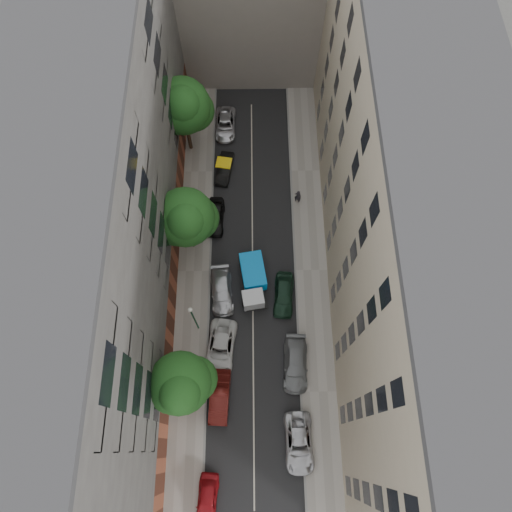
{
  "coord_description": "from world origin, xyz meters",
  "views": [
    {
      "loc": [
        0.17,
        -15.43,
        39.94
      ],
      "look_at": [
        0.31,
        -1.02,
        6.0
      ],
      "focal_mm": 32.0,
      "sensor_mm": 36.0,
      "label": 1
    }
  ],
  "objects_px": {
    "car_left_1": "(220,397)",
    "tree_near": "(182,385)",
    "tarp_truck": "(253,280)",
    "car_left_3": "(222,291)",
    "car_right_1": "(296,364)",
    "tree_far": "(184,108)",
    "car_left_4": "(215,217)",
    "tree_mid": "(187,219)",
    "pedestrian": "(298,196)",
    "car_right_0": "(299,443)",
    "car_right_2": "(284,295)",
    "car_left_6": "(225,124)",
    "lamp_post": "(193,317)",
    "car_left_2": "(221,348)",
    "car_left_0": "(207,501)",
    "car_left_5": "(224,169)"
  },
  "relations": [
    {
      "from": "tarp_truck",
      "to": "car_left_6",
      "type": "xyz_separation_m",
      "value": [
        -2.83,
        17.97,
        -0.62
      ]
    },
    {
      "from": "tarp_truck",
      "to": "car_left_1",
      "type": "height_order",
      "value": "tarp_truck"
    },
    {
      "from": "car_left_6",
      "to": "car_right_0",
      "type": "xyz_separation_m",
      "value": [
        6.4,
        -31.6,
        0.03
      ]
    },
    {
      "from": "car_left_3",
      "to": "car_right_0",
      "type": "distance_m",
      "value": 14.31
    },
    {
      "from": "car_left_4",
      "to": "tree_near",
      "type": "height_order",
      "value": "tree_near"
    },
    {
      "from": "car_left_5",
      "to": "car_right_1",
      "type": "relative_size",
      "value": 0.79
    },
    {
      "from": "car_right_1",
      "to": "tree_far",
      "type": "xyz_separation_m",
      "value": [
        -9.9,
        22.69,
        5.58
      ]
    },
    {
      "from": "car_left_5",
      "to": "car_right_1",
      "type": "height_order",
      "value": "car_right_1"
    },
    {
      "from": "car_left_3",
      "to": "car_left_6",
      "type": "height_order",
      "value": "car_left_3"
    },
    {
      "from": "car_right_0",
      "to": "tree_near",
      "type": "relative_size",
      "value": 0.55
    },
    {
      "from": "car_left_6",
      "to": "tree_near",
      "type": "relative_size",
      "value": 0.52
    },
    {
      "from": "tree_far",
      "to": "car_left_6",
      "type": "bearing_deg",
      "value": 37.7
    },
    {
      "from": "car_right_1",
      "to": "tree_mid",
      "type": "height_order",
      "value": "tree_mid"
    },
    {
      "from": "car_left_4",
      "to": "tree_mid",
      "type": "xyz_separation_m",
      "value": [
        -1.94,
        -2.84,
        4.97
      ]
    },
    {
      "from": "pedestrian",
      "to": "car_left_6",
      "type": "bearing_deg",
      "value": -30.61
    },
    {
      "from": "car_right_1",
      "to": "tree_far",
      "type": "bearing_deg",
      "value": 116.26
    },
    {
      "from": "car_right_1",
      "to": "pedestrian",
      "type": "distance_m",
      "value": 16.23
    },
    {
      "from": "tarp_truck",
      "to": "car_left_1",
      "type": "relative_size",
      "value": 1.16
    },
    {
      "from": "car_left_1",
      "to": "car_left_3",
      "type": "distance_m",
      "value": 9.2
    },
    {
      "from": "tarp_truck",
      "to": "car_left_6",
      "type": "bearing_deg",
      "value": 89.81
    },
    {
      "from": "tarp_truck",
      "to": "pedestrian",
      "type": "bearing_deg",
      "value": 53.84
    },
    {
      "from": "car_right_0",
      "to": "car_right_2",
      "type": "bearing_deg",
      "value": 92.24
    },
    {
      "from": "lamp_post",
      "to": "car_right_0",
      "type": "bearing_deg",
      "value": -48.56
    },
    {
      "from": "car_left_4",
      "to": "pedestrian",
      "type": "height_order",
      "value": "pedestrian"
    },
    {
      "from": "car_left_3",
      "to": "car_left_5",
      "type": "distance_m",
      "value": 13.2
    },
    {
      "from": "car_left_1",
      "to": "pedestrian",
      "type": "relative_size",
      "value": 2.43
    },
    {
      "from": "car_left_3",
      "to": "lamp_post",
      "type": "distance_m",
      "value": 4.92
    },
    {
      "from": "car_left_1",
      "to": "car_left_3",
      "type": "height_order",
      "value": "car_left_1"
    },
    {
      "from": "car_left_3",
      "to": "car_left_5",
      "type": "height_order",
      "value": "car_left_3"
    },
    {
      "from": "tarp_truck",
      "to": "car_right_2",
      "type": "bearing_deg",
      "value": -33.12
    },
    {
      "from": "tarp_truck",
      "to": "car_left_3",
      "type": "height_order",
      "value": "tarp_truck"
    },
    {
      "from": "car_left_3",
      "to": "car_right_2",
      "type": "relative_size",
      "value": 1.09
    },
    {
      "from": "car_left_1",
      "to": "car_right_2",
      "type": "bearing_deg",
      "value": 61.01
    },
    {
      "from": "car_left_0",
      "to": "car_left_6",
      "type": "relative_size",
      "value": 0.85
    },
    {
      "from": "car_left_6",
      "to": "car_right_1",
      "type": "relative_size",
      "value": 0.93
    },
    {
      "from": "tarp_truck",
      "to": "car_left_5",
      "type": "relative_size",
      "value": 1.34
    },
    {
      "from": "car_right_1",
      "to": "car_left_4",
      "type": "bearing_deg",
      "value": 119.57
    },
    {
      "from": "car_left_0",
      "to": "tree_mid",
      "type": "relative_size",
      "value": 0.47
    },
    {
      "from": "tree_mid",
      "to": "lamp_post",
      "type": "height_order",
      "value": "tree_mid"
    },
    {
      "from": "car_left_1",
      "to": "car_left_6",
      "type": "distance_m",
      "value": 28.0
    },
    {
      "from": "car_right_2",
      "to": "tree_near",
      "type": "bearing_deg",
      "value": -128.28
    },
    {
      "from": "car_left_6",
      "to": "car_left_2",
      "type": "bearing_deg",
      "value": -89.31
    },
    {
      "from": "car_left_1",
      "to": "tree_near",
      "type": "distance_m",
      "value": 5.95
    },
    {
      "from": "car_left_6",
      "to": "lamp_post",
      "type": "xyz_separation_m",
      "value": [
        -2.05,
        -22.02,
        3.15
      ]
    },
    {
      "from": "car_left_3",
      "to": "car_right_2",
      "type": "distance_m",
      "value": 5.61
    },
    {
      "from": "car_right_1",
      "to": "car_left_0",
      "type": "bearing_deg",
      "value": -122.54
    },
    {
      "from": "car_left_1",
      "to": "car_left_2",
      "type": "relative_size",
      "value": 0.89
    },
    {
      "from": "car_right_2",
      "to": "tree_near",
      "type": "distance_m",
      "value": 12.85
    },
    {
      "from": "car_left_6",
      "to": "lamp_post",
      "type": "distance_m",
      "value": 22.34
    },
    {
      "from": "tarp_truck",
      "to": "tree_far",
      "type": "bearing_deg",
      "value": 103.4
    }
  ]
}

